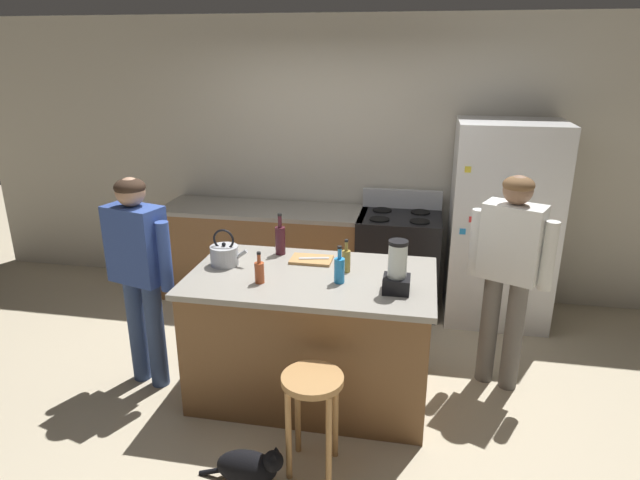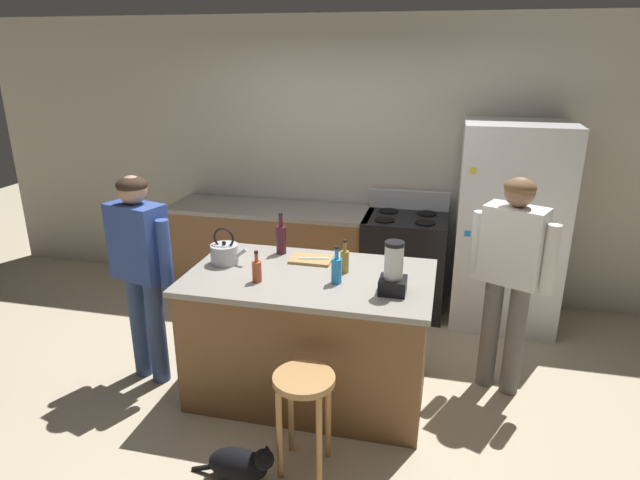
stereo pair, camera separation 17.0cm
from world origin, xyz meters
name	(u,v)px [view 2 (the right image)]	position (x,y,z in m)	size (l,w,h in m)	color
ground_plane	(311,390)	(0.00, 0.00, 0.00)	(14.00, 14.00, 0.00)	beige
back_wall	(359,160)	(0.00, 1.95, 1.35)	(8.00, 0.10, 2.70)	beige
kitchen_island	(310,334)	(0.00, 0.00, 0.46)	(1.68, 0.99, 0.92)	brown
back_counter_run	(272,252)	(-0.80, 1.55, 0.46)	(2.00, 0.64, 0.92)	brown
refrigerator	(509,227)	(1.42, 1.50, 0.91)	(0.90, 0.73, 1.82)	silver
stove_range	(404,263)	(0.52, 1.52, 0.47)	(0.76, 0.65, 1.10)	black
person_by_island_left	(140,261)	(-1.23, -0.10, 0.95)	(0.59, 0.32, 1.57)	#384C7A
person_by_sink_right	(511,267)	(1.34, 0.36, 0.97)	(0.58, 0.36, 1.59)	#66605B
bar_stool	(304,397)	(0.16, -0.77, 0.49)	(0.36, 0.36, 0.63)	#B7844C
cat	(241,464)	(-0.17, -0.96, 0.11)	(0.52, 0.18, 0.26)	black
blender_appliance	(393,272)	(0.58, -0.16, 1.07)	(0.17, 0.17, 0.34)	black
bottle_cooking_sauce	(257,271)	(-0.31, -0.19, 1.00)	(0.06, 0.06, 0.22)	#B24C26
bottle_wine	(281,239)	(-0.31, 0.36, 1.04)	(0.08, 0.08, 0.32)	#471923
bottle_soda	(336,270)	(0.20, -0.09, 1.02)	(0.07, 0.07, 0.26)	#268CD8
bottle_vinegar	(345,260)	(0.22, 0.10, 1.01)	(0.06, 0.06, 0.24)	olive
tea_kettle	(225,253)	(-0.65, 0.07, 1.00)	(0.28, 0.20, 0.27)	#B7BABF
cutting_board	(311,260)	(-0.06, 0.25, 0.93)	(0.30, 0.20, 0.02)	#B7844C
chef_knife	(314,258)	(-0.04, 0.25, 0.95)	(0.22, 0.03, 0.01)	#B7BABF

